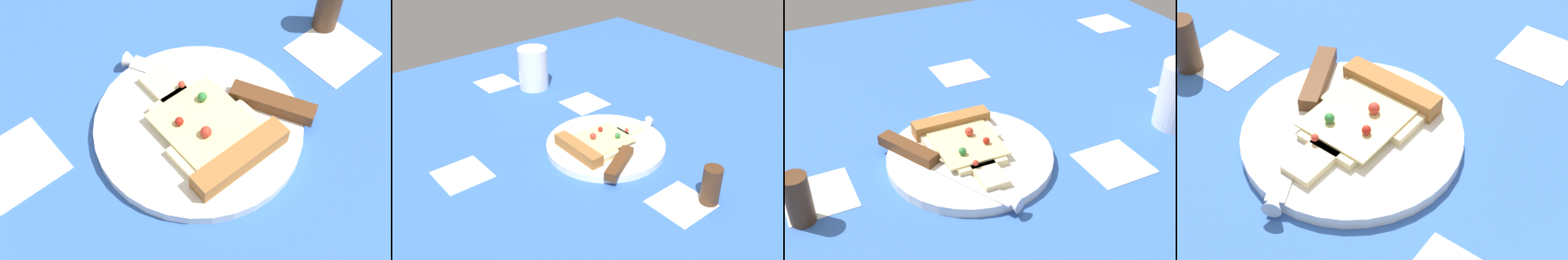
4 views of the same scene
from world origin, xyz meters
TOP-DOWN VIEW (x-y plane):
  - ground_plane at (-0.03, -0.02)cm, footprint 128.58×128.58cm
  - plate at (2.31, -1.99)cm, footprint 23.84×23.84cm
  - pizza_slice at (2.25, -4.60)cm, footprint 12.05×17.55cm
  - knife at (8.19, -1.74)cm, footprint 12.70×22.37cm
  - pepper_shaker at (26.15, -0.12)cm, footprint 3.22×3.22cm

SIDE VIEW (x-z plane):
  - ground_plane at x=-0.03cm, z-range -3.00..0.00cm
  - plate at x=2.31cm, z-range 0.00..1.43cm
  - knife at x=8.19cm, z-range 0.81..3.26cm
  - pizza_slice at x=2.25cm, z-range 0.94..3.51cm
  - pepper_shaker at x=26.15cm, z-range 0.00..6.93cm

